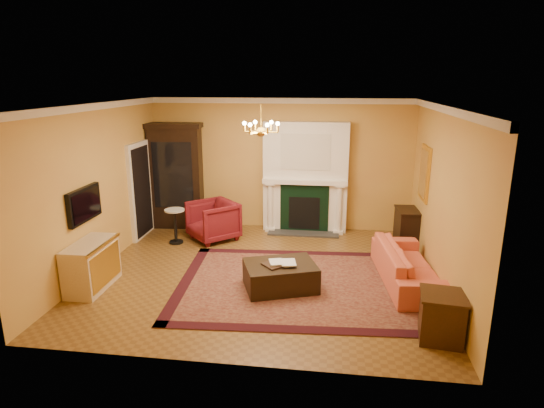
% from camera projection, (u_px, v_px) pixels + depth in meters
% --- Properties ---
extents(floor, '(6.00, 5.50, 0.02)m').
position_uv_depth(floor, '(262.00, 274.00, 8.24)').
color(floor, brown).
rests_on(floor, ground).
extents(ceiling, '(6.00, 5.50, 0.02)m').
position_uv_depth(ceiling, '(261.00, 104.00, 7.44)').
color(ceiling, white).
rests_on(ceiling, wall_back).
extents(wall_back, '(6.00, 0.02, 3.00)m').
position_uv_depth(wall_back, '(280.00, 164.00, 10.48)').
color(wall_back, gold).
rests_on(wall_back, floor).
extents(wall_front, '(6.00, 0.02, 3.00)m').
position_uv_depth(wall_front, '(224.00, 251.00, 5.21)').
color(wall_front, gold).
rests_on(wall_front, floor).
extents(wall_left, '(0.02, 5.50, 3.00)m').
position_uv_depth(wall_left, '(98.00, 188.00, 8.23)').
color(wall_left, gold).
rests_on(wall_left, floor).
extents(wall_right, '(0.02, 5.50, 3.00)m').
position_uv_depth(wall_right, '(442.00, 199.00, 7.46)').
color(wall_right, gold).
rests_on(wall_right, floor).
extents(fireplace, '(1.90, 0.70, 2.50)m').
position_uv_depth(fireplace, '(305.00, 180.00, 10.31)').
color(fireplace, white).
rests_on(fireplace, wall_back).
extents(crown_molding, '(6.00, 5.50, 0.12)m').
position_uv_depth(crown_molding, '(269.00, 105.00, 8.37)').
color(crown_molding, white).
rests_on(crown_molding, ceiling).
extents(doorway, '(0.08, 1.05, 2.10)m').
position_uv_depth(doorway, '(141.00, 190.00, 9.97)').
color(doorway, silver).
rests_on(doorway, wall_left).
extents(tv_panel, '(0.09, 0.95, 0.58)m').
position_uv_depth(tv_panel, '(84.00, 205.00, 7.69)').
color(tv_panel, black).
rests_on(tv_panel, wall_left).
extents(gilt_mirror, '(0.06, 0.76, 1.05)m').
position_uv_depth(gilt_mirror, '(424.00, 173.00, 8.76)').
color(gilt_mirror, gold).
rests_on(gilt_mirror, wall_right).
extents(chandelier, '(0.63, 0.55, 0.53)m').
position_uv_depth(chandelier, '(261.00, 129.00, 7.55)').
color(chandelier, gold).
rests_on(chandelier, ceiling).
extents(oriental_rug, '(4.35, 3.38, 0.02)m').
position_uv_depth(oriental_rug, '(300.00, 284.00, 7.77)').
color(oriental_rug, '#400F0D').
rests_on(oriental_rug, floor).
extents(china_cabinet, '(1.21, 0.63, 2.34)m').
position_uv_depth(china_cabinet, '(177.00, 178.00, 10.62)').
color(china_cabinet, black).
rests_on(china_cabinet, floor).
extents(wingback_armchair, '(1.25, 1.25, 0.94)m').
position_uv_depth(wingback_armchair, '(213.00, 219.00, 9.87)').
color(wingback_armchair, maroon).
rests_on(wingback_armchair, floor).
extents(pedestal_table, '(0.42, 0.42, 0.75)m').
position_uv_depth(pedestal_table, '(175.00, 224.00, 9.65)').
color(pedestal_table, black).
rests_on(pedestal_table, floor).
extents(commode, '(0.52, 1.08, 0.80)m').
position_uv_depth(commode, '(92.00, 265.00, 7.58)').
color(commode, beige).
rests_on(commode, floor).
extents(coral_sofa, '(0.87, 2.26, 0.86)m').
position_uv_depth(coral_sofa, '(409.00, 259.00, 7.75)').
color(coral_sofa, '#D45343').
rests_on(coral_sofa, floor).
extents(end_table, '(0.61, 0.61, 0.63)m').
position_uv_depth(end_table, '(442.00, 318.00, 6.07)').
color(end_table, '#351C0E').
rests_on(end_table, floor).
extents(console_table, '(0.44, 0.71, 0.77)m').
position_uv_depth(console_table, '(406.00, 228.00, 9.50)').
color(console_table, black).
rests_on(console_table, floor).
extents(leather_ottoman, '(1.37, 1.18, 0.43)m').
position_uv_depth(leather_ottoman, '(280.00, 276.00, 7.58)').
color(leather_ottoman, black).
rests_on(leather_ottoman, oriental_rug).
extents(ottoman_tray, '(0.54, 0.53, 0.03)m').
position_uv_depth(ottoman_tray, '(277.00, 264.00, 7.48)').
color(ottoman_tray, black).
rests_on(ottoman_tray, leather_ottoman).
extents(book_a, '(0.21, 0.08, 0.28)m').
position_uv_depth(book_a, '(270.00, 255.00, 7.44)').
color(book_a, gray).
rests_on(book_a, ottoman_tray).
extents(book_b, '(0.24, 0.07, 0.32)m').
position_uv_depth(book_b, '(281.00, 254.00, 7.42)').
color(book_b, gray).
rests_on(book_b, ottoman_tray).
extents(topiary_left, '(0.15, 0.15, 0.39)m').
position_uv_depth(topiary_left, '(273.00, 168.00, 10.29)').
color(topiary_left, gray).
rests_on(topiary_left, fireplace).
extents(topiary_right, '(0.15, 0.15, 0.39)m').
position_uv_depth(topiary_right, '(341.00, 170.00, 10.10)').
color(topiary_right, gray).
rests_on(topiary_right, fireplace).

